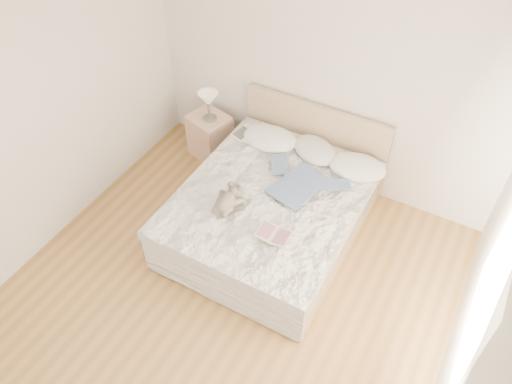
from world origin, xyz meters
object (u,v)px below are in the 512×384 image
bed (274,209)px  teddy_bear (226,206)px  nightstand (210,136)px  table_lamp (208,100)px  photo_book (249,136)px  childrens_book (274,235)px

bed → teddy_bear: bed is taller
nightstand → table_lamp: size_ratio=1.54×
nightstand → table_lamp: (0.03, -0.02, 0.54)m
bed → teddy_bear: (-0.28, -0.48, 0.34)m
bed → photo_book: bed is taller
nightstand → photo_book: size_ratio=1.62×
childrens_book → nightstand: bearing=138.3°
bed → table_lamp: size_ratio=5.91×
table_lamp → bed: bearing=-30.0°
childrens_book → teddy_bear: bearing=170.3°
table_lamp → photo_book: (0.61, -0.14, -0.19)m
teddy_bear → childrens_book: bearing=-9.6°
teddy_bear → table_lamp: bearing=126.8°
nightstand → childrens_book: bearing=-39.8°
table_lamp → childrens_book: size_ratio=1.12×
photo_book → teddy_bear: bearing=-61.0°
table_lamp → childrens_book: bearing=-40.0°
childrens_book → bed: bearing=114.7°
photo_book → table_lamp: bearing=177.9°
bed → nightstand: bed is taller
childrens_book → teddy_bear: size_ratio=0.97×
childrens_book → teddy_bear: (-0.56, 0.08, 0.02)m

